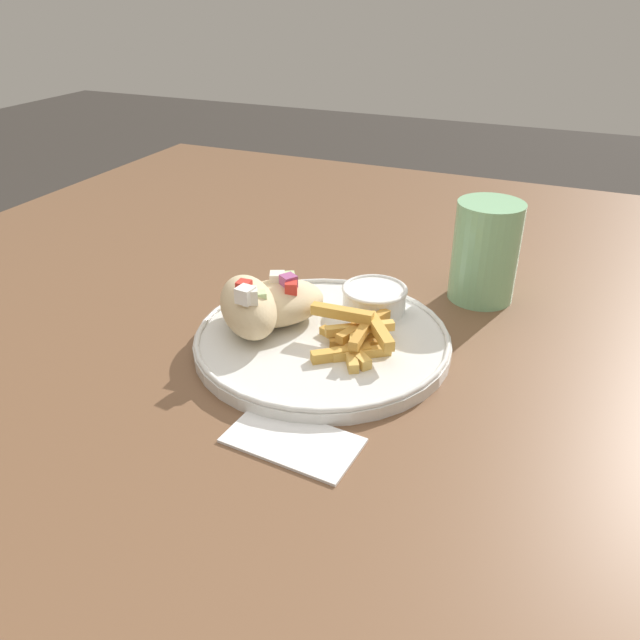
% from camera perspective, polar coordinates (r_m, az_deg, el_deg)
% --- Properties ---
extents(table, '(1.42, 1.42, 0.76)m').
position_cam_1_polar(table, '(0.78, 1.45, -4.98)').
color(table, brown).
rests_on(table, ground_plane).
extents(napkin, '(0.13, 0.08, 0.00)m').
position_cam_1_polar(napkin, '(0.58, -2.51, -10.95)').
color(napkin, white).
rests_on(napkin, table).
extents(plate, '(0.29, 0.29, 0.02)m').
position_cam_1_polar(plate, '(0.71, -0.00, -1.72)').
color(plate, white).
rests_on(plate, table).
extents(pita_sandwich_near, '(0.12, 0.13, 0.07)m').
position_cam_1_polar(pita_sandwich_near, '(0.71, -6.58, 1.26)').
color(pita_sandwich_near, beige).
rests_on(pita_sandwich_near, plate).
extents(pita_sandwich_far, '(0.14, 0.14, 0.06)m').
position_cam_1_polar(pita_sandwich_far, '(0.73, -3.94, 1.66)').
color(pita_sandwich_far, beige).
rests_on(pita_sandwich_far, plate).
extents(fries_pile, '(0.11, 0.11, 0.04)m').
position_cam_1_polar(fries_pile, '(0.68, 3.29, -1.63)').
color(fries_pile, gold).
rests_on(fries_pile, plate).
extents(sauce_ramekin, '(0.08, 0.08, 0.03)m').
position_cam_1_polar(sauce_ramekin, '(0.76, 5.00, 2.07)').
color(sauce_ramekin, white).
rests_on(sauce_ramekin, plate).
extents(water_glass, '(0.08, 0.08, 0.13)m').
position_cam_1_polar(water_glass, '(0.82, 14.83, 5.66)').
color(water_glass, '#8CCC93').
rests_on(water_glass, table).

